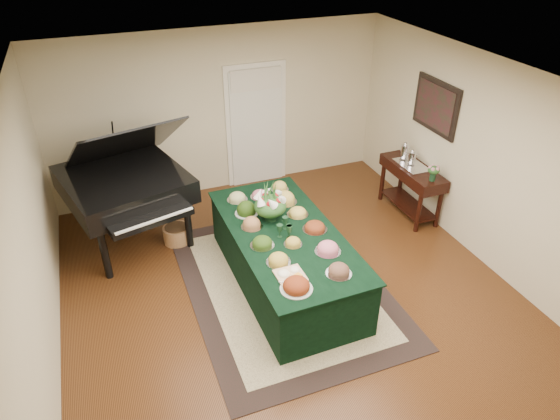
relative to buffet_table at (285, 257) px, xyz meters
name	(u,v)px	position (x,y,z in m)	size (l,w,h in m)	color
ground	(288,291)	(-0.03, -0.20, -0.39)	(6.00, 6.00, 0.00)	black
area_rug	(284,284)	(-0.04, -0.06, -0.38)	(2.41, 3.37, 0.01)	black
kitchen_doorway	(256,127)	(0.57, 2.77, 0.63)	(1.05, 0.07, 2.10)	white
buffet_table	(285,257)	(0.00, 0.00, 0.00)	(1.30, 2.68, 0.78)	black
food_platters	(282,227)	(-0.02, 0.05, 0.43)	(1.03, 2.36, 0.14)	silver
cutting_board	(290,273)	(-0.26, -0.79, 0.42)	(0.31, 0.31, 0.10)	tan
green_goblets	(286,229)	(-0.02, -0.06, 0.48)	(0.20, 0.28, 0.18)	#13311B
floral_centerpiece	(270,202)	(-0.07, 0.35, 0.64)	(0.43, 0.43, 0.43)	#13311B
grand_piano	(125,183)	(-1.72, 1.69, 0.55)	(1.91, 2.13, 1.86)	black
wicker_basket	(177,234)	(-1.14, 1.41, -0.27)	(0.40, 0.40, 0.25)	#96653C
mahogany_sideboard	(412,178)	(2.46, 0.89, 0.23)	(0.45, 1.22, 0.81)	black
tea_service	(409,156)	(2.46, 1.05, 0.54)	(0.34, 0.58, 0.30)	silver
pink_bouquet	(434,171)	(2.46, 0.43, 0.58)	(0.19, 0.19, 0.25)	#13311B
wall_painting	(436,106)	(2.69, 0.89, 1.36)	(0.05, 0.95, 0.75)	black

